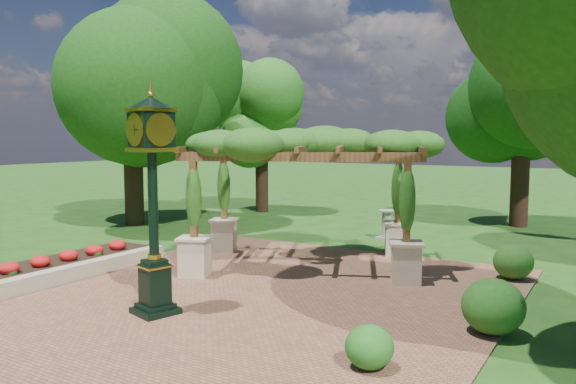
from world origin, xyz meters
The scene contains 13 objects.
ground centered at (0.00, 0.00, 0.00)m, with size 120.00×120.00×0.00m, color #1E4714.
brick_plaza centered at (0.00, 1.00, 0.02)m, with size 10.00×12.00×0.04m, color brown.
border_wall centered at (-4.60, 0.50, 0.20)m, with size 0.35×5.00×0.40m, color #C6B793.
flower_bed centered at (-5.50, 0.50, 0.18)m, with size 1.50×5.00×0.36m, color red.
pedestal_clock centered at (-1.04, -0.80, 2.57)m, with size 1.04×1.04×4.29m.
pergola centered at (-0.61, 4.35, 3.08)m, with size 6.95×5.80×3.75m.
sundial centered at (-0.16, 9.24, 0.45)m, with size 0.64×0.64×1.02m.
shrub_front centered at (3.57, -1.09, 0.37)m, with size 0.73×0.73×0.66m, color #22621C.
shrub_mid centered at (4.84, 1.40, 0.53)m, with size 1.09×1.09×0.98m, color #245818.
shrub_back centered at (4.49, 5.63, 0.46)m, with size 0.94×0.94×0.85m, color #255518.
tree_west_near centered at (-9.92, 7.15, 6.04)m, with size 5.37×5.37×8.78m.
tree_west_far centered at (-7.82, 13.12, 4.44)m, with size 3.24×3.24×6.49m.
tree_north centered at (3.22, 14.61, 5.06)m, with size 4.62×4.62×7.37m.
Camera 1 is at (6.70, -8.61, 3.47)m, focal length 35.00 mm.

